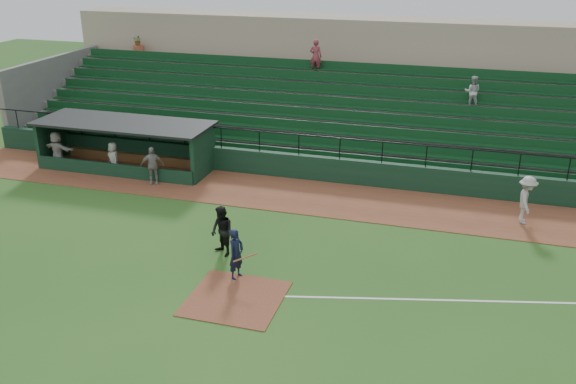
# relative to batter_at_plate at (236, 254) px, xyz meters

# --- Properties ---
(ground) EXTENTS (90.00, 90.00, 0.00)m
(ground) POSITION_rel_batter_at_plate_xyz_m (0.43, -0.28, -0.91)
(ground) COLOR #28531A
(ground) RESTS_ON ground
(warning_track) EXTENTS (40.00, 4.00, 0.03)m
(warning_track) POSITION_rel_batter_at_plate_xyz_m (0.43, 7.72, -0.90)
(warning_track) COLOR brown
(warning_track) RESTS_ON ground
(home_plate_dirt) EXTENTS (3.00, 3.00, 0.03)m
(home_plate_dirt) POSITION_rel_batter_at_plate_xyz_m (0.43, -1.28, -0.90)
(home_plate_dirt) COLOR brown
(home_plate_dirt) RESTS_ON ground
(foul_line) EXTENTS (17.49, 4.44, 0.01)m
(foul_line) POSITION_rel_batter_at_plate_xyz_m (8.43, 0.92, -0.91)
(foul_line) COLOR white
(foul_line) RESTS_ON ground
(stadium_structure) EXTENTS (38.00, 13.08, 6.40)m
(stadium_structure) POSITION_rel_batter_at_plate_xyz_m (0.43, 16.18, 1.39)
(stadium_structure) COLOR black
(stadium_structure) RESTS_ON ground
(dugout) EXTENTS (8.90, 3.20, 2.42)m
(dugout) POSITION_rel_batter_at_plate_xyz_m (-9.32, 9.28, 0.42)
(dugout) COLOR black
(dugout) RESTS_ON ground
(batter_at_plate) EXTENTS (1.09, 0.76, 1.83)m
(batter_at_plate) POSITION_rel_batter_at_plate_xyz_m (0.00, 0.00, 0.00)
(batter_at_plate) COLOR black
(batter_at_plate) RESTS_ON ground
(umpire) EXTENTS (1.16, 1.12, 1.89)m
(umpire) POSITION_rel_batter_at_plate_xyz_m (-1.12, 1.46, 0.03)
(umpire) COLOR black
(umpire) RESTS_ON ground
(runner) EXTENTS (0.78, 1.32, 2.01)m
(runner) POSITION_rel_batter_at_plate_xyz_m (9.67, 7.51, 0.12)
(runner) COLOR #A49F9A
(runner) RESTS_ON warning_track
(dugout_player_a) EXTENTS (1.16, 0.88, 1.83)m
(dugout_player_a) POSITION_rel_batter_at_plate_xyz_m (-6.97, 7.17, 0.03)
(dugout_player_a) COLOR gray
(dugout_player_a) RESTS_ON warning_track
(dugout_player_b) EXTENTS (0.95, 0.92, 1.64)m
(dugout_player_b) POSITION_rel_batter_at_plate_xyz_m (-9.40, 7.77, -0.06)
(dugout_player_b) COLOR #A49F99
(dugout_player_b) RESTS_ON warning_track
(dugout_player_c) EXTENTS (1.87, 0.89, 1.94)m
(dugout_player_c) POSITION_rel_batter_at_plate_xyz_m (-12.57, 7.76, 0.08)
(dugout_player_c) COLOR #A49F9A
(dugout_player_c) RESTS_ON warning_track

